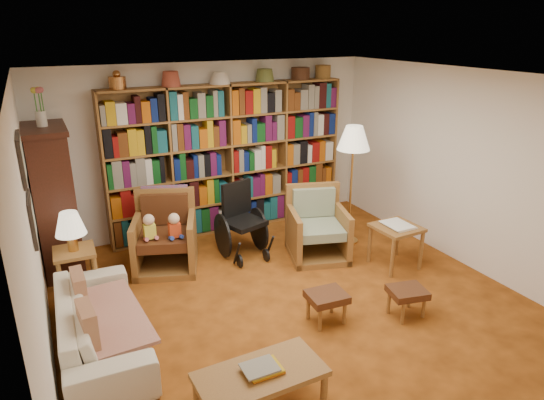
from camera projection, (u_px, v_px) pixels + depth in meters
floor at (290, 300)px, 5.56m from camera, size 5.00×5.00×0.00m
ceiling at (294, 77)px, 4.72m from camera, size 5.00×5.00×0.00m
wall_back at (212, 148)px, 7.25m from camera, size 5.00×0.00×5.00m
wall_front at (482, 318)px, 3.03m from camera, size 5.00×0.00×5.00m
wall_left at (32, 242)px, 4.10m from camera, size 0.00×5.00×5.00m
wall_right at (464, 169)px, 6.18m from camera, size 0.00×5.00×5.00m
bookshelf at (229, 154)px, 7.21m from camera, size 3.60×0.30×2.42m
curio_cabinet at (54, 199)px, 5.99m from camera, size 0.50×0.95×2.40m
framed_pictures at (27, 189)px, 4.23m from camera, size 0.03×0.52×0.97m
sofa at (101, 323)px, 4.67m from camera, size 1.92×0.80×0.55m
sofa_throw at (106, 319)px, 4.68m from camera, size 0.77×1.33×0.04m
cushion_left at (80, 293)px, 4.85m from camera, size 0.13×0.37×0.37m
cushion_right at (89, 330)px, 4.26m from camera, size 0.15×0.39×0.38m
side_table_lamp at (75, 261)px, 5.53m from camera, size 0.46×0.46×0.58m
table_lamp at (70, 225)px, 5.38m from camera, size 0.34×0.34×0.46m
armchair_leather at (163, 236)px, 6.28m from camera, size 1.04×1.04×0.99m
armchair_sage at (314, 230)px, 6.59m from camera, size 0.97×0.98×0.94m
wheelchair at (241, 222)px, 6.60m from camera, size 0.60×0.79×0.99m
floor_lamp at (354, 143)px, 6.59m from camera, size 0.45×0.45×1.71m
side_table_papers at (396, 232)px, 6.21m from camera, size 0.57×0.57×0.59m
footstool_a at (327, 298)px, 5.08m from camera, size 0.42×0.37×0.34m
footstool_b at (407, 294)px, 5.19m from camera, size 0.44×0.40×0.32m
coffee_table at (260, 377)px, 3.87m from camera, size 1.04×0.54×0.44m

